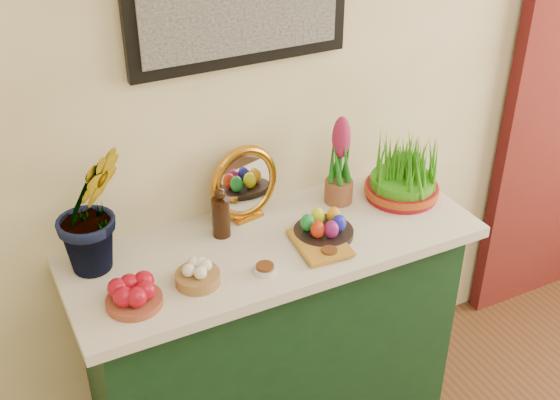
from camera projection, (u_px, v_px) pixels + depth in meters
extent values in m
cube|color=#FFEFBF|center=(339.00, 67.00, 2.45)|extent=(4.00, 0.04, 2.70)
cube|color=#13351A|center=(274.00, 342.00, 2.60)|extent=(1.30, 0.45, 0.85)
cube|color=silver|center=(273.00, 244.00, 2.37)|extent=(1.40, 0.55, 0.04)
imported|color=#177118|center=(88.00, 190.00, 2.09)|extent=(0.31, 0.28, 0.55)
cylinder|color=brown|center=(134.00, 301.00, 2.06)|extent=(0.21, 0.21, 0.02)
cylinder|color=#91633A|center=(198.00, 278.00, 2.14)|extent=(0.16, 0.16, 0.04)
cylinder|color=black|center=(221.00, 217.00, 2.34)|extent=(0.06, 0.06, 0.14)
sphere|color=black|center=(220.00, 194.00, 2.29)|extent=(0.04, 0.04, 0.04)
cube|color=#B7741D|center=(247.00, 216.00, 2.47)|extent=(0.12, 0.07, 0.02)
torus|color=#B7741D|center=(244.00, 183.00, 2.41)|extent=(0.28, 0.11, 0.27)
cylinder|color=silver|center=(245.00, 183.00, 2.41)|extent=(0.21, 0.06, 0.20)
imported|color=#B37C25|center=(298.00, 248.00, 2.29)|extent=(0.16, 0.23, 0.03)
cylinder|color=silver|center=(265.00, 270.00, 2.19)|extent=(0.07, 0.07, 0.02)
cylinder|color=#592D14|center=(265.00, 266.00, 2.19)|extent=(0.06, 0.06, 0.01)
cylinder|color=silver|center=(329.00, 254.00, 2.27)|extent=(0.07, 0.07, 0.02)
cylinder|color=#592D14|center=(329.00, 251.00, 2.26)|extent=(0.05, 0.05, 0.01)
cylinder|color=black|center=(323.00, 232.00, 2.37)|extent=(0.23, 0.23, 0.02)
ellipsoid|color=red|center=(318.00, 229.00, 2.31)|extent=(0.05, 0.05, 0.06)
ellipsoid|color=#1B21C2|center=(339.00, 223.00, 2.34)|extent=(0.05, 0.05, 0.06)
ellipsoid|color=#E7F21A|center=(318.00, 216.00, 2.38)|extent=(0.05, 0.05, 0.06)
ellipsoid|color=#198B37|center=(308.00, 223.00, 2.35)|extent=(0.05, 0.05, 0.06)
ellipsoid|color=orange|center=(334.00, 215.00, 2.39)|extent=(0.05, 0.05, 0.06)
ellipsoid|color=#82176A|center=(332.00, 229.00, 2.31)|extent=(0.05, 0.05, 0.06)
cylinder|color=brown|center=(339.00, 191.00, 2.55)|extent=(0.10, 0.10, 0.08)
ellipsoid|color=#AB2250|center=(341.00, 138.00, 2.43)|extent=(0.07, 0.07, 0.16)
cylinder|color=maroon|center=(401.00, 191.00, 2.58)|extent=(0.26, 0.26, 0.05)
cylinder|color=maroon|center=(402.00, 189.00, 2.58)|extent=(0.27, 0.27, 0.03)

